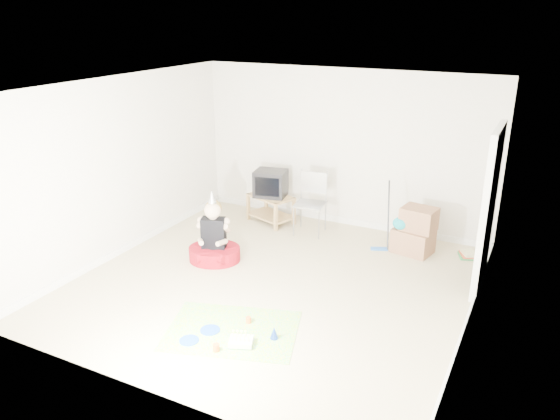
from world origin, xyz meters
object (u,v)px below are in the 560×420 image
at_px(crt_tv, 271,183).
at_px(folding_chair, 310,204).
at_px(cardboard_boxes, 415,231).
at_px(birthday_cake, 241,342).
at_px(tv_stand, 271,207).
at_px(seated_woman, 214,245).

distance_m(crt_tv, folding_chair, 0.83).
xyz_separation_m(cardboard_boxes, birthday_cake, (-1.08, -3.28, -0.31)).
bearing_deg(birthday_cake, tv_stand, 112.67).
bearing_deg(tv_stand, crt_tv, 116.57).
height_order(crt_tv, seated_woman, seated_woman).
relative_size(tv_stand, folding_chair, 0.86).
xyz_separation_m(tv_stand, folding_chair, (0.80, -0.15, 0.22)).
distance_m(cardboard_boxes, birthday_cake, 3.46).
distance_m(tv_stand, seated_woman, 1.73).
bearing_deg(birthday_cake, cardboard_boxes, 71.79).
distance_m(crt_tv, cardboard_boxes, 2.53).
distance_m(folding_chair, cardboard_boxes, 1.71).
bearing_deg(cardboard_boxes, folding_chair, -179.57).
bearing_deg(cardboard_boxes, tv_stand, 176.88).
distance_m(tv_stand, birthday_cake, 3.71).
height_order(folding_chair, cardboard_boxes, folding_chair).
height_order(cardboard_boxes, seated_woman, seated_woman).
bearing_deg(cardboard_boxes, seated_woman, -147.76).
bearing_deg(crt_tv, cardboard_boxes, -13.89).
height_order(seated_woman, birthday_cake, seated_woman).
height_order(cardboard_boxes, birthday_cake, cardboard_boxes).
bearing_deg(birthday_cake, folding_chair, 100.90).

